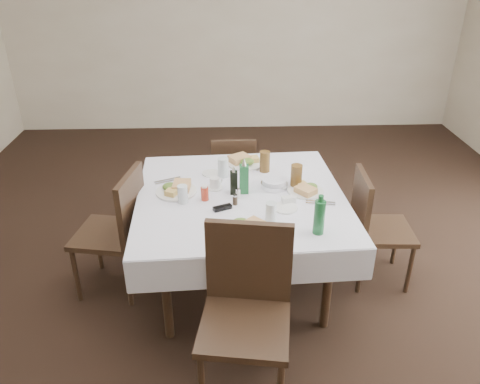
% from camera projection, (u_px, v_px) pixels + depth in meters
% --- Properties ---
extents(ground_plane, '(7.00, 7.00, 0.00)m').
position_uv_depth(ground_plane, '(251.00, 282.00, 3.61)').
color(ground_plane, black).
extents(room_shell, '(6.04, 7.04, 2.80)m').
position_uv_depth(room_shell, '(254.00, 57.00, 2.81)').
color(room_shell, beige).
rests_on(room_shell, ground).
extents(dining_table, '(1.51, 1.51, 0.76)m').
position_uv_depth(dining_table, '(241.00, 204.00, 3.30)').
color(dining_table, '#311D13').
rests_on(dining_table, ground).
extents(chair_north, '(0.40, 0.40, 0.83)m').
position_uv_depth(chair_north, '(233.00, 173.00, 4.26)').
color(chair_north, '#311D13').
rests_on(chair_north, ground).
extents(chair_south, '(0.55, 0.55, 1.01)m').
position_uv_depth(chair_south, '(247.00, 301.00, 2.56)').
color(chair_south, '#311D13').
rests_on(chair_south, ground).
extents(chair_east, '(0.44, 0.44, 0.88)m').
position_uv_depth(chair_east, '(373.00, 222.00, 3.44)').
color(chair_east, '#311D13').
rests_on(chair_east, ground).
extents(chair_west, '(0.52, 0.52, 0.95)m').
position_uv_depth(chair_west, '(119.00, 226.00, 3.32)').
color(chair_west, '#311D13').
rests_on(chair_west, ground).
extents(meal_north, '(0.30, 0.30, 0.06)m').
position_uv_depth(meal_north, '(245.00, 161.00, 3.71)').
color(meal_north, white).
rests_on(meal_north, dining_table).
extents(meal_south, '(0.29, 0.29, 0.06)m').
position_uv_depth(meal_south, '(245.00, 228.00, 2.83)').
color(meal_south, white).
rests_on(meal_south, dining_table).
extents(meal_east, '(0.26, 0.26, 0.06)m').
position_uv_depth(meal_east, '(306.00, 189.00, 3.29)').
color(meal_east, white).
rests_on(meal_east, dining_table).
extents(meal_west, '(0.29, 0.29, 0.06)m').
position_uv_depth(meal_west, '(176.00, 189.00, 3.29)').
color(meal_west, white).
rests_on(meal_west, dining_table).
extents(side_plate_a, '(0.14, 0.14, 0.01)m').
position_uv_depth(side_plate_a, '(211.00, 173.00, 3.56)').
color(side_plate_a, white).
rests_on(side_plate_a, dining_table).
extents(side_plate_b, '(0.16, 0.16, 0.01)m').
position_uv_depth(side_plate_b, '(285.00, 208.00, 3.09)').
color(side_plate_b, white).
rests_on(side_plate_b, dining_table).
extents(water_n, '(0.08, 0.08, 0.15)m').
position_uv_depth(water_n, '(223.00, 167.00, 3.49)').
color(water_n, silver).
rests_on(water_n, dining_table).
extents(water_s, '(0.07, 0.07, 0.13)m').
position_uv_depth(water_s, '(271.00, 212.00, 2.93)').
color(water_s, silver).
rests_on(water_s, dining_table).
extents(water_e, '(0.06, 0.06, 0.12)m').
position_uv_depth(water_e, '(295.00, 175.00, 3.41)').
color(water_e, silver).
rests_on(water_e, dining_table).
extents(water_w, '(0.07, 0.07, 0.13)m').
position_uv_depth(water_w, '(183.00, 194.00, 3.14)').
color(water_w, silver).
rests_on(water_w, dining_table).
extents(iced_tea_a, '(0.08, 0.08, 0.16)m').
position_uv_depth(iced_tea_a, '(265.00, 162.00, 3.57)').
color(iced_tea_a, brown).
rests_on(iced_tea_a, dining_table).
extents(iced_tea_b, '(0.08, 0.08, 0.17)m').
position_uv_depth(iced_tea_b, '(296.00, 176.00, 3.33)').
color(iced_tea_b, brown).
rests_on(iced_tea_b, dining_table).
extents(bread_basket, '(0.19, 0.19, 0.06)m').
position_uv_depth(bread_basket, '(274.00, 183.00, 3.35)').
color(bread_basket, silver).
rests_on(bread_basket, dining_table).
extents(oil_cruet_dark, '(0.05, 0.05, 0.21)m').
position_uv_depth(oil_cruet_dark, '(234.00, 182.00, 3.24)').
color(oil_cruet_dark, black).
rests_on(oil_cruet_dark, dining_table).
extents(oil_cruet_green, '(0.06, 0.06, 0.26)m').
position_uv_depth(oil_cruet_green, '(244.00, 178.00, 3.25)').
color(oil_cruet_green, '#1E6834').
rests_on(oil_cruet_green, dining_table).
extents(ketchup_bottle, '(0.05, 0.05, 0.11)m').
position_uv_depth(ketchup_bottle, '(205.00, 193.00, 3.18)').
color(ketchup_bottle, '#B8331D').
rests_on(ketchup_bottle, dining_table).
extents(salt_shaker, '(0.03, 0.03, 0.07)m').
position_uv_depth(salt_shaker, '(238.00, 193.00, 3.21)').
color(salt_shaker, white).
rests_on(salt_shaker, dining_table).
extents(pepper_shaker, '(0.03, 0.03, 0.07)m').
position_uv_depth(pepper_shaker, '(235.00, 200.00, 3.13)').
color(pepper_shaker, '#3C2D20').
rests_on(pepper_shaker, dining_table).
extents(coffee_mug, '(0.12, 0.11, 0.08)m').
position_uv_depth(coffee_mug, '(215.00, 183.00, 3.34)').
color(coffee_mug, white).
rests_on(coffee_mug, dining_table).
extents(sunglasses, '(0.13, 0.09, 0.03)m').
position_uv_depth(sunglasses, '(222.00, 208.00, 3.08)').
color(sunglasses, black).
rests_on(sunglasses, dining_table).
extents(green_bottle, '(0.07, 0.07, 0.26)m').
position_uv_depth(green_bottle, '(319.00, 217.00, 2.78)').
color(green_bottle, '#1E6834').
rests_on(green_bottle, dining_table).
extents(sugar_caddy, '(0.10, 0.07, 0.05)m').
position_uv_depth(sugar_caddy, '(289.00, 200.00, 3.15)').
color(sugar_caddy, white).
rests_on(sugar_caddy, dining_table).
extents(cutlery_n, '(0.10, 0.21, 0.01)m').
position_uv_depth(cutlery_n, '(257.00, 166.00, 3.69)').
color(cutlery_n, silver).
rests_on(cutlery_n, dining_table).
extents(cutlery_s, '(0.08, 0.16, 0.01)m').
position_uv_depth(cutlery_s, '(218.00, 237.00, 2.79)').
color(cutlery_s, silver).
rests_on(cutlery_s, dining_table).
extents(cutlery_e, '(0.20, 0.09, 0.01)m').
position_uv_depth(cutlery_e, '(320.00, 203.00, 3.15)').
color(cutlery_e, silver).
rests_on(cutlery_e, dining_table).
extents(cutlery_w, '(0.21, 0.13, 0.01)m').
position_uv_depth(cutlery_w, '(168.00, 181.00, 3.45)').
color(cutlery_w, silver).
rests_on(cutlery_w, dining_table).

